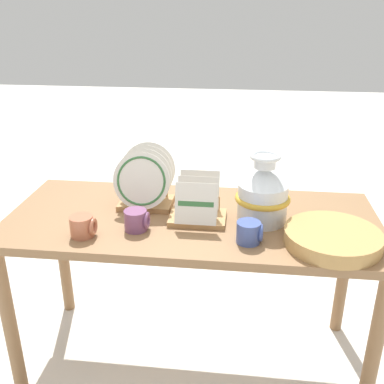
{
  "coord_description": "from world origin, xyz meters",
  "views": [
    {
      "loc": [
        0.19,
        -1.64,
        1.54
      ],
      "look_at": [
        0.0,
        0.0,
        0.84
      ],
      "focal_mm": 42.0,
      "sensor_mm": 36.0,
      "label": 1
    }
  ],
  "objects_px": {
    "mug_terracotta_glaze": "(83,226)",
    "dish_rack_square_plates": "(198,209)",
    "wicker_charger_stack": "(332,238)",
    "dish_rack_round_plates": "(145,184)",
    "mug_plum_glaze": "(137,220)",
    "mug_cobalt_glaze": "(250,232)",
    "ceramic_vase": "(263,193)"
  },
  "relations": [
    {
      "from": "ceramic_vase",
      "to": "mug_terracotta_glaze",
      "type": "height_order",
      "value": "ceramic_vase"
    },
    {
      "from": "wicker_charger_stack",
      "to": "mug_terracotta_glaze",
      "type": "xyz_separation_m",
      "value": [
        -0.91,
        -0.04,
        0.01
      ]
    },
    {
      "from": "dish_rack_square_plates",
      "to": "wicker_charger_stack",
      "type": "relative_size",
      "value": 0.65
    },
    {
      "from": "mug_plum_glaze",
      "to": "dish_rack_square_plates",
      "type": "bearing_deg",
      "value": 25.67
    },
    {
      "from": "dish_rack_round_plates",
      "to": "wicker_charger_stack",
      "type": "xyz_separation_m",
      "value": [
        0.74,
        -0.25,
        -0.08
      ]
    },
    {
      "from": "dish_rack_round_plates",
      "to": "dish_rack_square_plates",
      "type": "height_order",
      "value": "dish_rack_round_plates"
    },
    {
      "from": "dish_rack_square_plates",
      "to": "mug_plum_glaze",
      "type": "bearing_deg",
      "value": -154.33
    },
    {
      "from": "dish_rack_round_plates",
      "to": "dish_rack_square_plates",
      "type": "bearing_deg",
      "value": -24.53
    },
    {
      "from": "ceramic_vase",
      "to": "dish_rack_round_plates",
      "type": "distance_m",
      "value": 0.5
    },
    {
      "from": "mug_cobalt_glaze",
      "to": "dish_rack_square_plates",
      "type": "bearing_deg",
      "value": 143.1
    },
    {
      "from": "mug_cobalt_glaze",
      "to": "ceramic_vase",
      "type": "bearing_deg",
      "value": 75.67
    },
    {
      "from": "dish_rack_square_plates",
      "to": "wicker_charger_stack",
      "type": "height_order",
      "value": "dish_rack_square_plates"
    },
    {
      "from": "dish_rack_round_plates",
      "to": "wicker_charger_stack",
      "type": "height_order",
      "value": "dish_rack_round_plates"
    },
    {
      "from": "dish_rack_square_plates",
      "to": "wicker_charger_stack",
      "type": "distance_m",
      "value": 0.52
    },
    {
      "from": "ceramic_vase",
      "to": "dish_rack_round_plates",
      "type": "xyz_separation_m",
      "value": [
        -0.49,
        0.08,
        -0.02
      ]
    },
    {
      "from": "mug_cobalt_glaze",
      "to": "mug_terracotta_glaze",
      "type": "xyz_separation_m",
      "value": [
        -0.62,
        -0.03,
        0.0
      ]
    },
    {
      "from": "dish_rack_round_plates",
      "to": "wicker_charger_stack",
      "type": "relative_size",
      "value": 0.73
    },
    {
      "from": "wicker_charger_stack",
      "to": "mug_plum_glaze",
      "type": "xyz_separation_m",
      "value": [
        -0.73,
        0.03,
        0.01
      ]
    },
    {
      "from": "dish_rack_round_plates",
      "to": "ceramic_vase",
      "type": "bearing_deg",
      "value": -8.76
    },
    {
      "from": "ceramic_vase",
      "to": "mug_cobalt_glaze",
      "type": "bearing_deg",
      "value": -104.33
    },
    {
      "from": "wicker_charger_stack",
      "to": "dish_rack_square_plates",
      "type": "bearing_deg",
      "value": 164.69
    },
    {
      "from": "dish_rack_round_plates",
      "to": "mug_terracotta_glaze",
      "type": "xyz_separation_m",
      "value": [
        -0.18,
        -0.29,
        -0.06
      ]
    },
    {
      "from": "ceramic_vase",
      "to": "dish_rack_square_plates",
      "type": "height_order",
      "value": "ceramic_vase"
    },
    {
      "from": "ceramic_vase",
      "to": "dish_rack_square_plates",
      "type": "distance_m",
      "value": 0.27
    },
    {
      "from": "mug_plum_glaze",
      "to": "mug_terracotta_glaze",
      "type": "height_order",
      "value": "same"
    },
    {
      "from": "ceramic_vase",
      "to": "mug_plum_glaze",
      "type": "height_order",
      "value": "ceramic_vase"
    },
    {
      "from": "mug_terracotta_glaze",
      "to": "dish_rack_square_plates",
      "type": "bearing_deg",
      "value": 23.69
    },
    {
      "from": "dish_rack_round_plates",
      "to": "mug_plum_glaze",
      "type": "distance_m",
      "value": 0.22
    },
    {
      "from": "ceramic_vase",
      "to": "wicker_charger_stack",
      "type": "relative_size",
      "value": 0.8
    },
    {
      "from": "dish_rack_square_plates",
      "to": "mug_cobalt_glaze",
      "type": "distance_m",
      "value": 0.26
    },
    {
      "from": "dish_rack_square_plates",
      "to": "wicker_charger_stack",
      "type": "bearing_deg",
      "value": -15.31
    },
    {
      "from": "mug_plum_glaze",
      "to": "mug_cobalt_glaze",
      "type": "bearing_deg",
      "value": -6.3
    }
  ]
}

